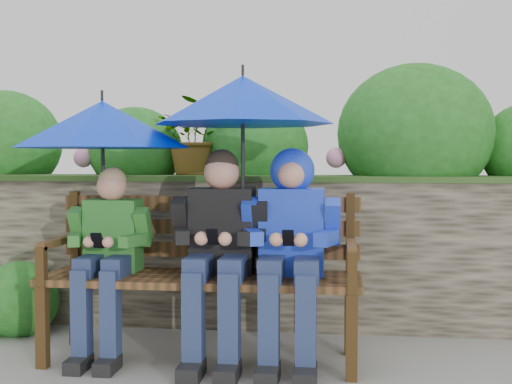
# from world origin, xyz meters

# --- Properties ---
(ground) EXTENTS (60.00, 60.00, 0.00)m
(ground) POSITION_xyz_m (0.00, 0.00, 0.00)
(ground) COLOR gray
(ground) RESTS_ON ground
(garden_backdrop) EXTENTS (8.00, 2.88, 1.87)m
(garden_backdrop) POSITION_xyz_m (-0.03, 1.58, 0.65)
(garden_backdrop) COLOR #363327
(garden_backdrop) RESTS_ON ground
(park_bench) EXTENTS (1.79, 0.52, 0.95)m
(park_bench) POSITION_xyz_m (-0.29, -0.01, 0.54)
(park_bench) COLOR #3A2711
(park_bench) RESTS_ON ground
(boy_left) EXTENTS (0.46, 0.54, 1.10)m
(boy_left) POSITION_xyz_m (-0.83, -0.09, 0.62)
(boy_left) COLOR #296F1D
(boy_left) RESTS_ON ground
(boy_middle) EXTENTS (0.54, 0.63, 1.20)m
(boy_middle) POSITION_xyz_m (-0.18, -0.10, 0.67)
(boy_middle) COLOR black
(boy_middle) RESTS_ON ground
(boy_right) EXTENTS (0.54, 0.66, 1.20)m
(boy_right) POSITION_xyz_m (0.22, -0.09, 0.71)
(boy_right) COLOR #162AC0
(boy_right) RESTS_ON ground
(umbrella_left) EXTENTS (1.03, 1.03, 0.83)m
(umbrella_left) POSITION_xyz_m (-0.88, -0.04, 1.34)
(umbrella_left) COLOR #002CDF
(umbrella_left) RESTS_ON ground
(umbrella_right) EXTENTS (1.02, 1.02, 0.94)m
(umbrella_right) POSITION_xyz_m (-0.06, -0.03, 1.47)
(umbrella_right) COLOR #002CDF
(umbrella_right) RESTS_ON ground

